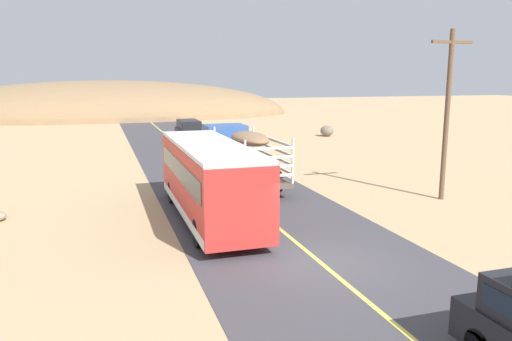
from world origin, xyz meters
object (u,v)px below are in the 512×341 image
livestock_truck (234,147)px  car_far (189,129)px  bus (209,179)px  power_pole_near (447,110)px  boulder_mid_field (327,131)px

livestock_truck → car_far: 17.74m
bus → car_far: size_ratio=2.16×
livestock_truck → car_far: (0.41, 17.72, -0.70)m
livestock_truck → bus: size_ratio=0.97×
power_pole_near → boulder_mid_field: power_pole_near is taller
car_far → bus: bearing=-98.1°
bus → boulder_mid_field: 31.08m
livestock_truck → boulder_mid_field: 22.40m
bus → car_far: (3.73, 26.10, -0.66)m
power_pole_near → livestock_truck: bearing=134.7°
power_pole_near → car_far: bearing=106.7°
boulder_mid_field → livestock_truck: bearing=-129.8°
livestock_truck → bus: 9.01m
car_far → boulder_mid_field: bearing=-2.2°
livestock_truck → bus: bearing=-111.6°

